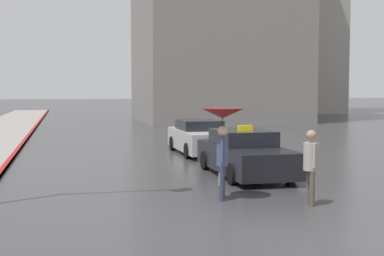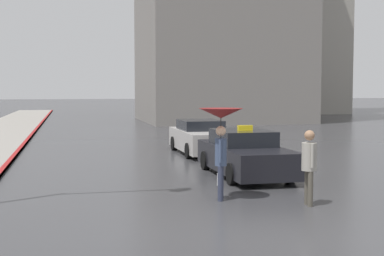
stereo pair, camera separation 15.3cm
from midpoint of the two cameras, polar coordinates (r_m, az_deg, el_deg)
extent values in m
plane|color=#38383A|center=(9.88, 6.14, -11.13)|extent=(300.00, 300.00, 0.00)
cube|color=black|center=(16.26, 5.40, -3.19)|extent=(1.80, 4.69, 0.74)
cube|color=black|center=(16.42, 5.15, -1.01)|extent=(1.58, 2.11, 0.46)
cylinder|color=black|center=(15.26, 10.22, -4.62)|extent=(0.20, 0.60, 0.60)
cylinder|color=black|center=(14.67, 4.07, -4.92)|extent=(0.20, 0.60, 0.60)
cylinder|color=black|center=(17.94, 6.48, -3.29)|extent=(0.20, 0.60, 0.60)
cylinder|color=black|center=(17.43, 1.18, -3.48)|extent=(0.20, 0.60, 0.60)
cube|color=yellow|center=(16.17, 5.42, 0.01)|extent=(0.44, 0.16, 0.16)
cube|color=#B7B2AD|center=(21.74, 0.69, -1.28)|extent=(1.80, 4.65, 0.80)
cube|color=black|center=(21.92, 0.54, 0.34)|extent=(1.58, 2.09, 0.40)
cylinder|color=black|center=(20.62, 3.98, -2.31)|extent=(0.20, 0.60, 0.60)
cylinder|color=black|center=(20.18, -0.66, -2.45)|extent=(0.20, 0.60, 0.60)
cylinder|color=black|center=(23.37, 1.85, -1.56)|extent=(0.20, 0.60, 0.60)
cylinder|color=black|center=(22.98, -2.26, -1.65)|extent=(0.20, 0.60, 0.60)
cylinder|color=#2D3347|center=(12.52, 2.87, -5.96)|extent=(0.15, 0.15, 0.82)
cylinder|color=#2D3347|center=(12.74, 2.94, -5.79)|extent=(0.15, 0.15, 0.82)
cylinder|color=#3D4C6B|center=(12.52, 2.91, -2.57)|extent=(0.36, 0.36, 0.65)
sphere|color=#DBAD89|center=(12.48, 2.92, -0.32)|extent=(0.24, 0.24, 0.24)
cylinder|color=#3D4C6B|center=(12.34, 2.85, -2.44)|extent=(0.09, 0.09, 0.55)
cylinder|color=#3D4C6B|center=(12.70, 2.97, -2.26)|extent=(0.09, 0.09, 0.55)
cone|color=maroon|center=(12.45, 2.93, 1.58)|extent=(1.03, 1.03, 0.23)
cylinder|color=black|center=(12.47, 2.92, 0.01)|extent=(0.02, 0.02, 0.68)
cube|color=white|center=(12.88, 2.77, -5.49)|extent=(0.16, 0.20, 0.28)
cylinder|color=#4C473D|center=(12.44, 12.00, -6.17)|extent=(0.13, 0.13, 0.79)
cylinder|color=#4C473D|center=(12.23, 12.34, -6.35)|extent=(0.13, 0.13, 0.79)
cylinder|color=gray|center=(12.23, 12.22, -2.99)|extent=(0.37, 0.37, 0.63)
sphere|color=#997051|center=(12.18, 12.26, -0.76)|extent=(0.23, 0.23, 0.23)
cylinder|color=gray|center=(12.42, 11.91, -2.66)|extent=(0.08, 0.08, 0.53)
cylinder|color=gray|center=(12.03, 12.56, -2.89)|extent=(0.08, 0.08, 0.53)
camera|label=1|loc=(0.08, -90.26, -0.02)|focal=50.00mm
camera|label=2|loc=(0.08, 89.74, 0.02)|focal=50.00mm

